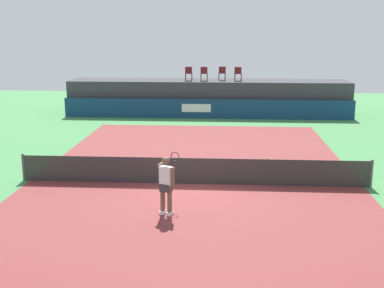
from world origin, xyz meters
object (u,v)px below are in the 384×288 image
(spectator_chair_far_left, at_px, (189,73))
(spectator_chair_center, at_px, (222,73))
(spectator_chair_left, at_px, (204,73))
(tennis_player, at_px, (166,183))
(spectator_chair_right, at_px, (238,73))
(tennis_ball, at_px, (267,158))
(net_post_far, at_px, (371,174))
(net_post_near, at_px, (24,167))

(spectator_chair_far_left, bearing_deg, spectator_chair_center, 8.52)
(spectator_chair_left, height_order, tennis_player, spectator_chair_left)
(spectator_chair_far_left, distance_m, spectator_chair_right, 3.17)
(tennis_player, bearing_deg, spectator_chair_far_left, 92.09)
(tennis_ball, bearing_deg, spectator_chair_right, 95.08)
(tennis_ball, bearing_deg, spectator_chair_left, 105.68)
(tennis_player, bearing_deg, net_post_far, 23.91)
(tennis_player, bearing_deg, spectator_chair_left, 88.94)
(net_post_far, bearing_deg, spectator_chair_center, 109.12)
(spectator_chair_left, distance_m, tennis_player, 18.15)
(spectator_chair_far_left, relative_size, tennis_player, 0.50)
(net_post_near, bearing_deg, spectator_chair_right, 61.68)
(spectator_chair_left, bearing_deg, spectator_chair_center, 14.89)
(tennis_ball, bearing_deg, spectator_chair_center, 99.88)
(net_post_far, bearing_deg, tennis_ball, 131.73)
(tennis_player, relative_size, tennis_ball, 26.03)
(net_post_far, height_order, tennis_player, tennis_player)
(net_post_near, xyz_separation_m, tennis_player, (5.59, -3.02, 0.46))
(spectator_chair_center, distance_m, tennis_ball, 12.13)
(spectator_chair_center, height_order, tennis_ball, spectator_chair_center)
(spectator_chair_left, bearing_deg, net_post_near, -111.49)
(net_post_near, xyz_separation_m, tennis_ball, (9.11, 3.69, -0.46))
(net_post_near, bearing_deg, spectator_chair_left, 68.51)
(spectator_chair_center, bearing_deg, spectator_chair_left, -165.11)
(spectator_chair_left, relative_size, net_post_far, 0.89)
(net_post_far, relative_size, tennis_player, 0.56)
(spectator_chair_left, bearing_deg, spectator_chair_far_left, -179.17)
(spectator_chair_far_left, xyz_separation_m, tennis_player, (0.66, -18.05, -1.73))
(spectator_chair_left, distance_m, net_post_near, 16.32)
(spectator_chair_center, xyz_separation_m, spectator_chair_right, (1.02, -0.32, 0.00))
(net_post_near, height_order, net_post_far, same)
(net_post_far, relative_size, tennis_ball, 14.71)
(spectator_chair_right, height_order, tennis_player, spectator_chair_right)
(net_post_far, xyz_separation_m, tennis_ball, (-3.29, 3.69, -0.46))
(spectator_chair_right, bearing_deg, spectator_chair_left, 179.78)
(spectator_chair_right, height_order, tennis_ball, spectator_chair_right)
(spectator_chair_left, distance_m, spectator_chair_right, 2.18)
(spectator_chair_far_left, distance_m, tennis_player, 18.14)
(spectator_chair_center, distance_m, net_post_far, 16.39)
(spectator_chair_far_left, distance_m, spectator_chair_center, 2.17)
(spectator_chair_right, bearing_deg, spectator_chair_center, 162.81)
(spectator_chair_right, distance_m, net_post_far, 15.79)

